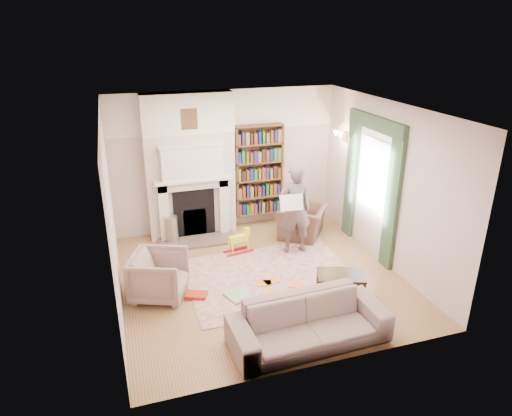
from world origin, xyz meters
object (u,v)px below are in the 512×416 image
object	(u,v)px
sofa	(309,322)
man_reading	(295,209)
armchair_reading	(303,221)
paraffin_heater	(172,230)
coffee_table	(340,287)
rocking_horse	(238,241)
bookcase	(259,171)
armchair_left	(159,276)

from	to	relation	value
sofa	man_reading	xyz separation A→B (m)	(0.80, 2.50, 0.53)
armchair_reading	paraffin_heater	world-z (taller)	armchair_reading
armchair_reading	sofa	distance (m)	3.34
coffee_table	rocking_horse	size ratio (longest dim) A/B	1.32
sofa	coffee_table	size ratio (longest dim) A/B	3.00
armchair_reading	paraffin_heater	size ratio (longest dim) A/B	1.74
bookcase	sofa	world-z (taller)	bookcase
bookcase	paraffin_heater	bearing A→B (deg)	-168.39
man_reading	armchair_reading	bearing A→B (deg)	-122.54
sofa	rocking_horse	bearing A→B (deg)	91.78
armchair_left	sofa	distance (m)	2.44
armchair_left	coffee_table	world-z (taller)	armchair_left
man_reading	armchair_left	bearing A→B (deg)	21.61
armchair_left	paraffin_heater	world-z (taller)	armchair_left
man_reading	paraffin_heater	bearing A→B (deg)	-21.78
armchair_left	paraffin_heater	distance (m)	1.87
armchair_reading	man_reading	size ratio (longest dim) A/B	0.57
armchair_reading	man_reading	bearing A→B (deg)	0.50
bookcase	rocking_horse	size ratio (longest dim) A/B	3.50
armchair_left	man_reading	size ratio (longest dim) A/B	0.48
man_reading	rocking_horse	world-z (taller)	man_reading
coffee_table	paraffin_heater	size ratio (longest dim) A/B	1.27
armchair_left	rocking_horse	size ratio (longest dim) A/B	1.51
coffee_table	man_reading	bearing A→B (deg)	112.07
armchair_reading	armchair_left	size ratio (longest dim) A/B	1.20
bookcase	sofa	distance (m)	4.05
bookcase	rocking_horse	distance (m)	1.68
coffee_table	rocking_horse	world-z (taller)	rocking_horse
bookcase	rocking_horse	world-z (taller)	bookcase
armchair_reading	armchair_left	distance (m)	3.30
armchair_left	sofa	bearing A→B (deg)	-113.02
armchair_left	paraffin_heater	xyz separation A→B (m)	(0.44, 1.82, -0.09)
sofa	paraffin_heater	distance (m)	3.76
bookcase	rocking_horse	bearing A→B (deg)	-123.33
armchair_left	paraffin_heater	size ratio (longest dim) A/B	1.45
bookcase	armchair_left	xyz separation A→B (m)	(-2.31, -2.20, -0.81)
sofa	armchair_reading	bearing A→B (deg)	65.80
rocking_horse	armchair_left	bearing A→B (deg)	-157.00
armchair_reading	rocking_horse	size ratio (longest dim) A/B	1.81
armchair_left	bookcase	bearing A→B (deg)	-24.91
armchair_reading	coffee_table	bearing A→B (deg)	27.94
sofa	paraffin_heater	xyz separation A→B (m)	(-1.30, 3.53, -0.03)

